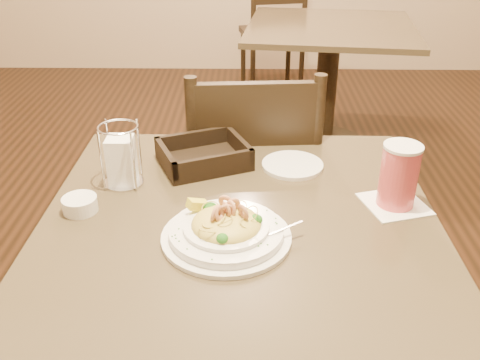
{
  "coord_description": "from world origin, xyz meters",
  "views": [
    {
      "loc": [
        0.02,
        -1.03,
        1.38
      ],
      "look_at": [
        0.0,
        0.02,
        0.8
      ],
      "focal_mm": 40.0,
      "sensor_mm": 36.0,
      "label": 1
    }
  ],
  "objects_px": {
    "dining_chair_far": "(274,28)",
    "butter_ramekin": "(80,204)",
    "main_table": "(240,292)",
    "napkin_caddy": "(122,159)",
    "pasta_bowl": "(226,229)",
    "side_plate": "(292,165)",
    "dining_chair_near": "(251,189)",
    "drink_glass": "(399,176)",
    "bread_basket": "(204,157)",
    "background_table": "(328,66)"
  },
  "relations": [
    {
      "from": "side_plate",
      "to": "butter_ramekin",
      "type": "relative_size",
      "value": 2.05
    },
    {
      "from": "butter_ramekin",
      "to": "side_plate",
      "type": "bearing_deg",
      "value": 24.61
    },
    {
      "from": "main_table",
      "to": "pasta_bowl",
      "type": "xyz_separation_m",
      "value": [
        -0.03,
        -0.1,
        0.25
      ]
    },
    {
      "from": "main_table",
      "to": "pasta_bowl",
      "type": "bearing_deg",
      "value": -105.94
    },
    {
      "from": "side_plate",
      "to": "butter_ramekin",
      "type": "bearing_deg",
      "value": -155.39
    },
    {
      "from": "bread_basket",
      "to": "dining_chair_far",
      "type": "bearing_deg",
      "value": 83.45
    },
    {
      "from": "background_table",
      "to": "dining_chair_near",
      "type": "bearing_deg",
      "value": -107.14
    },
    {
      "from": "main_table",
      "to": "side_plate",
      "type": "distance_m",
      "value": 0.36
    },
    {
      "from": "bread_basket",
      "to": "butter_ramekin",
      "type": "relative_size",
      "value": 3.44
    },
    {
      "from": "dining_chair_near",
      "to": "drink_glass",
      "type": "height_order",
      "value": "dining_chair_near"
    },
    {
      "from": "pasta_bowl",
      "to": "butter_ramekin",
      "type": "distance_m",
      "value": 0.36
    },
    {
      "from": "dining_chair_far",
      "to": "butter_ramekin",
      "type": "bearing_deg",
      "value": 67.12
    },
    {
      "from": "dining_chair_near",
      "to": "butter_ramekin",
      "type": "xyz_separation_m",
      "value": [
        -0.4,
        -0.5,
        0.24
      ]
    },
    {
      "from": "dining_chair_far",
      "to": "side_plate",
      "type": "bearing_deg",
      "value": 77.09
    },
    {
      "from": "dining_chair_far",
      "to": "side_plate",
      "type": "height_order",
      "value": "dining_chair_far"
    },
    {
      "from": "pasta_bowl",
      "to": "dining_chair_far",
      "type": "bearing_deg",
      "value": 85.66
    },
    {
      "from": "drink_glass",
      "to": "napkin_caddy",
      "type": "xyz_separation_m",
      "value": [
        -0.66,
        0.09,
        -0.01
      ]
    },
    {
      "from": "napkin_caddy",
      "to": "butter_ramekin",
      "type": "relative_size",
      "value": 1.98
    },
    {
      "from": "background_table",
      "to": "dining_chair_near",
      "type": "xyz_separation_m",
      "value": [
        -0.44,
        -1.42,
        0.0
      ]
    },
    {
      "from": "background_table",
      "to": "pasta_bowl",
      "type": "relative_size",
      "value": 3.32
    },
    {
      "from": "pasta_bowl",
      "to": "napkin_caddy",
      "type": "height_order",
      "value": "napkin_caddy"
    },
    {
      "from": "side_plate",
      "to": "bread_basket",
      "type": "bearing_deg",
      "value": 176.86
    },
    {
      "from": "napkin_caddy",
      "to": "butter_ramekin",
      "type": "bearing_deg",
      "value": -118.53
    },
    {
      "from": "napkin_caddy",
      "to": "butter_ramekin",
      "type": "height_order",
      "value": "napkin_caddy"
    },
    {
      "from": "pasta_bowl",
      "to": "side_plate",
      "type": "xyz_separation_m",
      "value": [
        0.16,
        0.34,
        -0.02
      ]
    },
    {
      "from": "pasta_bowl",
      "to": "butter_ramekin",
      "type": "bearing_deg",
      "value": 162.7
    },
    {
      "from": "drink_glass",
      "to": "pasta_bowl",
      "type": "bearing_deg",
      "value": -159.49
    },
    {
      "from": "dining_chair_far",
      "to": "pasta_bowl",
      "type": "relative_size",
      "value": 3.08
    },
    {
      "from": "dining_chair_near",
      "to": "bread_basket",
      "type": "distance_m",
      "value": 0.38
    },
    {
      "from": "bread_basket",
      "to": "napkin_caddy",
      "type": "relative_size",
      "value": 1.74
    },
    {
      "from": "drink_glass",
      "to": "bread_basket",
      "type": "distance_m",
      "value": 0.51
    },
    {
      "from": "main_table",
      "to": "napkin_caddy",
      "type": "relative_size",
      "value": 5.68
    },
    {
      "from": "main_table",
      "to": "drink_glass",
      "type": "xyz_separation_m",
      "value": [
        0.36,
        0.05,
        0.3
      ]
    },
    {
      "from": "bread_basket",
      "to": "side_plate",
      "type": "bearing_deg",
      "value": -3.14
    },
    {
      "from": "dining_chair_far",
      "to": "napkin_caddy",
      "type": "height_order",
      "value": "dining_chair_far"
    },
    {
      "from": "pasta_bowl",
      "to": "drink_glass",
      "type": "bearing_deg",
      "value": 20.51
    },
    {
      "from": "pasta_bowl",
      "to": "side_plate",
      "type": "distance_m",
      "value": 0.38
    },
    {
      "from": "pasta_bowl",
      "to": "bread_basket",
      "type": "distance_m",
      "value": 0.36
    },
    {
      "from": "dining_chair_near",
      "to": "side_plate",
      "type": "xyz_separation_m",
      "value": [
        0.11,
        -0.27,
        0.23
      ]
    },
    {
      "from": "dining_chair_near",
      "to": "dining_chair_far",
      "type": "distance_m",
      "value": 2.34
    },
    {
      "from": "bread_basket",
      "to": "side_plate",
      "type": "distance_m",
      "value": 0.24
    },
    {
      "from": "pasta_bowl",
      "to": "side_plate",
      "type": "bearing_deg",
      "value": 64.07
    },
    {
      "from": "dining_chair_near",
      "to": "bread_basket",
      "type": "height_order",
      "value": "dining_chair_near"
    },
    {
      "from": "main_table",
      "to": "pasta_bowl",
      "type": "relative_size",
      "value": 2.98
    },
    {
      "from": "main_table",
      "to": "napkin_caddy",
      "type": "xyz_separation_m",
      "value": [
        -0.3,
        0.14,
        0.3
      ]
    },
    {
      "from": "background_table",
      "to": "dining_chair_near",
      "type": "height_order",
      "value": "dining_chair_near"
    },
    {
      "from": "butter_ramekin",
      "to": "dining_chair_near",
      "type": "bearing_deg",
      "value": 51.8
    },
    {
      "from": "dining_chair_far",
      "to": "butter_ramekin",
      "type": "height_order",
      "value": "dining_chair_far"
    },
    {
      "from": "dining_chair_far",
      "to": "side_plate",
      "type": "distance_m",
      "value": 2.61
    },
    {
      "from": "dining_chair_far",
      "to": "napkin_caddy",
      "type": "distance_m",
      "value": 2.76
    }
  ]
}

